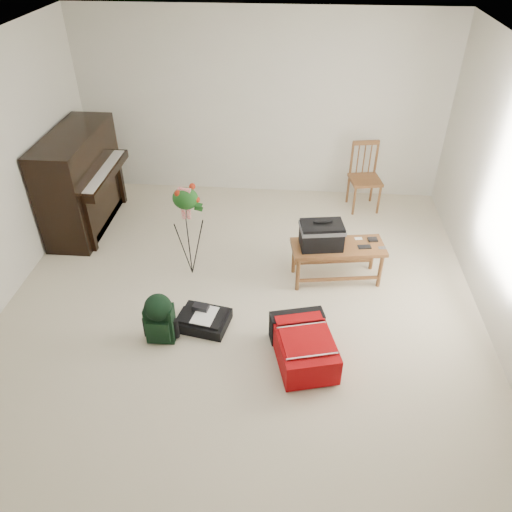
# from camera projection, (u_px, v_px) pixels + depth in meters

# --- Properties ---
(floor) EXTENTS (5.00, 5.50, 0.01)m
(floor) POSITION_uv_depth(u_px,v_px,m) (240.00, 313.00, 5.21)
(floor) COLOR beige
(floor) RESTS_ON ground
(ceiling) EXTENTS (5.00, 5.50, 0.01)m
(ceiling) POSITION_uv_depth(u_px,v_px,m) (234.00, 66.00, 3.75)
(ceiling) COLOR white
(ceiling) RESTS_ON wall_back
(wall_back) EXTENTS (5.00, 0.04, 2.50)m
(wall_back) POSITION_uv_depth(u_px,v_px,m) (261.00, 106.00, 6.71)
(wall_back) COLOR silver
(wall_back) RESTS_ON floor
(piano) EXTENTS (0.71, 1.50, 1.25)m
(piano) POSITION_uv_depth(u_px,v_px,m) (82.00, 183.00, 6.31)
(piano) COLOR black
(piano) RESTS_ON floor
(bench) EXTENTS (1.06, 0.56, 0.78)m
(bench) POSITION_uv_depth(u_px,v_px,m) (327.00, 238.00, 5.38)
(bench) COLOR brown
(bench) RESTS_ON floor
(dining_chair) EXTENTS (0.46, 0.46, 0.92)m
(dining_chair) POSITION_uv_depth(u_px,v_px,m) (365.00, 178.00, 6.76)
(dining_chair) COLOR brown
(dining_chair) RESTS_ON floor
(red_suitcase) EXTENTS (0.67, 0.85, 0.32)m
(red_suitcase) POSITION_uv_depth(u_px,v_px,m) (304.00, 342.00, 4.64)
(red_suitcase) COLOR #AA070B
(red_suitcase) RESTS_ON floor
(black_duffel) EXTENTS (0.55, 0.47, 0.20)m
(black_duffel) POSITION_uv_depth(u_px,v_px,m) (204.00, 319.00, 5.03)
(black_duffel) COLOR black
(black_duffel) RESTS_ON floor
(green_backpack) EXTENTS (0.27, 0.26, 0.54)m
(green_backpack) POSITION_uv_depth(u_px,v_px,m) (159.00, 316.00, 4.74)
(green_backpack) COLOR black
(green_backpack) RESTS_ON floor
(flower_stand) EXTENTS (0.41, 0.41, 1.13)m
(flower_stand) POSITION_uv_depth(u_px,v_px,m) (189.00, 232.00, 5.46)
(flower_stand) COLOR black
(flower_stand) RESTS_ON floor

